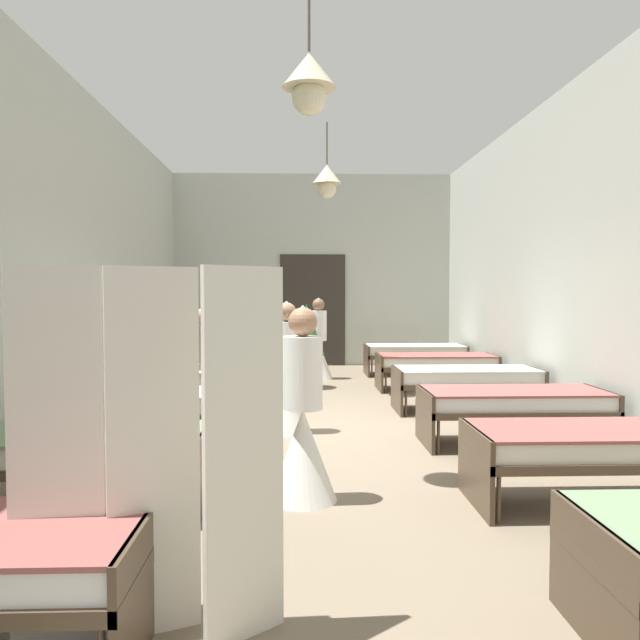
{
  "coord_description": "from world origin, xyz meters",
  "views": [
    {
      "loc": [
        -0.31,
        -7.28,
        1.58
      ],
      "look_at": [
        0.0,
        1.63,
        1.19
      ],
      "focal_mm": 35.09,
      "sensor_mm": 36.0,
      "label": 1
    }
  ],
  "objects_px": {
    "bed_right_row_2": "(514,403)",
    "bed_right_row_4": "(436,363)",
    "patient_seated_primary": "(203,346)",
    "nurse_near_aisle": "(318,350)",
    "privacy_screen": "(152,454)",
    "bed_right_row_1": "(599,446)",
    "potted_plant": "(307,337)",
    "bed_left_row_5": "(213,353)",
    "bed_right_row_5": "(415,352)",
    "bed_left_row_2": "(140,405)",
    "bed_left_row_3": "(175,380)",
    "nurse_mid_aisle": "(303,431)",
    "bed_right_row_3": "(466,378)",
    "nurse_far_aisle": "(287,386)",
    "bed_left_row_1": "(75,451)",
    "bed_left_row_4": "(198,364)"
  },
  "relations": [
    {
      "from": "bed_right_row_5",
      "to": "bed_left_row_4",
      "type": "bearing_deg",
      "value": -154.5
    },
    {
      "from": "bed_right_row_4",
      "to": "bed_left_row_3",
      "type": "bearing_deg",
      "value": -154.5
    },
    {
      "from": "bed_left_row_2",
      "to": "patient_seated_primary",
      "type": "xyz_separation_m",
      "value": [
        0.35,
        1.92,
        0.43
      ]
    },
    {
      "from": "bed_right_row_5",
      "to": "bed_right_row_1",
      "type": "bearing_deg",
      "value": -90.0
    },
    {
      "from": "bed_left_row_4",
      "to": "patient_seated_primary",
      "type": "distance_m",
      "value": 1.84
    },
    {
      "from": "bed_left_row_5",
      "to": "bed_right_row_5",
      "type": "relative_size",
      "value": 1.0
    },
    {
      "from": "bed_left_row_4",
      "to": "bed_left_row_1",
      "type": "bearing_deg",
      "value": -90.0
    },
    {
      "from": "bed_left_row_2",
      "to": "bed_left_row_3",
      "type": "bearing_deg",
      "value": 90.0
    },
    {
      "from": "bed_right_row_2",
      "to": "bed_right_row_4",
      "type": "relative_size",
      "value": 1.0
    },
    {
      "from": "bed_left_row_2",
      "to": "bed_left_row_5",
      "type": "distance_m",
      "value": 5.51
    },
    {
      "from": "bed_right_row_1",
      "to": "bed_left_row_2",
      "type": "height_order",
      "value": "same"
    },
    {
      "from": "bed_right_row_2",
      "to": "potted_plant",
      "type": "distance_m",
      "value": 4.49
    },
    {
      "from": "nurse_mid_aisle",
      "to": "privacy_screen",
      "type": "distance_m",
      "value": 2.02
    },
    {
      "from": "bed_left_row_3",
      "to": "nurse_mid_aisle",
      "type": "distance_m",
      "value": 3.88
    },
    {
      "from": "bed_left_row_2",
      "to": "bed_left_row_3",
      "type": "xyz_separation_m",
      "value": [
        0.0,
        1.84,
        0.0
      ]
    },
    {
      "from": "bed_right_row_1",
      "to": "nurse_far_aisle",
      "type": "height_order",
      "value": "nurse_far_aisle"
    },
    {
      "from": "bed_right_row_2",
      "to": "privacy_screen",
      "type": "height_order",
      "value": "privacy_screen"
    },
    {
      "from": "bed_right_row_5",
      "to": "potted_plant",
      "type": "bearing_deg",
      "value": -143.24
    },
    {
      "from": "bed_right_row_2",
      "to": "patient_seated_primary",
      "type": "distance_m",
      "value": 4.02
    },
    {
      "from": "bed_left_row_1",
      "to": "privacy_screen",
      "type": "distance_m",
      "value": 1.99
    },
    {
      "from": "bed_left_row_5",
      "to": "bed_right_row_5",
      "type": "bearing_deg",
      "value": 0.0
    },
    {
      "from": "bed_right_row_2",
      "to": "nurse_near_aisle",
      "type": "xyz_separation_m",
      "value": [
        -1.87,
        5.02,
        0.09
      ]
    },
    {
      "from": "bed_right_row_1",
      "to": "bed_left_row_5",
      "type": "relative_size",
      "value": 1.0
    },
    {
      "from": "patient_seated_primary",
      "to": "bed_right_row_4",
      "type": "bearing_deg",
      "value": 26.62
    },
    {
      "from": "nurse_near_aisle",
      "to": "potted_plant",
      "type": "distance_m",
      "value": 1.14
    },
    {
      "from": "nurse_mid_aisle",
      "to": "potted_plant",
      "type": "height_order",
      "value": "nurse_mid_aisle"
    },
    {
      "from": "nurse_mid_aisle",
      "to": "bed_right_row_3",
      "type": "bearing_deg",
      "value": 5.18
    },
    {
      "from": "patient_seated_primary",
      "to": "nurse_near_aisle",
      "type": "bearing_deg",
      "value": 62.17
    },
    {
      "from": "potted_plant",
      "to": "bed_right_row_3",
      "type": "bearing_deg",
      "value": -45.1
    },
    {
      "from": "bed_left_row_3",
      "to": "bed_left_row_1",
      "type": "bearing_deg",
      "value": -90.0
    },
    {
      "from": "potted_plant",
      "to": "nurse_far_aisle",
      "type": "bearing_deg",
      "value": -94.69
    },
    {
      "from": "bed_right_row_4",
      "to": "bed_left_row_5",
      "type": "height_order",
      "value": "same"
    },
    {
      "from": "nurse_mid_aisle",
      "to": "bed_left_row_4",
      "type": "bearing_deg",
      "value": 54.45
    },
    {
      "from": "nurse_far_aisle",
      "to": "bed_left_row_3",
      "type": "bearing_deg",
      "value": 150.44
    },
    {
      "from": "bed_right_row_5",
      "to": "privacy_screen",
      "type": "xyz_separation_m",
      "value": [
        -2.9,
        -9.05,
        0.41
      ]
    },
    {
      "from": "patient_seated_primary",
      "to": "bed_left_row_5",
      "type": "bearing_deg",
      "value": 95.56
    },
    {
      "from": "bed_right_row_4",
      "to": "nurse_far_aisle",
      "type": "distance_m",
      "value": 3.84
    },
    {
      "from": "bed_right_row_2",
      "to": "bed_right_row_4",
      "type": "distance_m",
      "value": 3.68
    },
    {
      "from": "privacy_screen",
      "to": "bed_right_row_1",
      "type": "bearing_deg",
      "value": 8.63
    },
    {
      "from": "bed_right_row_1",
      "to": "patient_seated_primary",
      "type": "xyz_separation_m",
      "value": [
        -3.5,
        3.76,
        0.43
      ]
    },
    {
      "from": "patient_seated_primary",
      "to": "privacy_screen",
      "type": "relative_size",
      "value": 0.47
    },
    {
      "from": "bed_left_row_3",
      "to": "bed_right_row_5",
      "type": "distance_m",
      "value": 5.32
    },
    {
      "from": "bed_left_row_5",
      "to": "patient_seated_primary",
      "type": "height_order",
      "value": "patient_seated_primary"
    },
    {
      "from": "bed_right_row_5",
      "to": "nurse_far_aisle",
      "type": "bearing_deg",
      "value": -116.01
    },
    {
      "from": "bed_right_row_3",
      "to": "nurse_far_aisle",
      "type": "distance_m",
      "value": 2.65
    },
    {
      "from": "bed_left_row_4",
      "to": "nurse_mid_aisle",
      "type": "bearing_deg",
      "value": -72.86
    },
    {
      "from": "bed_right_row_2",
      "to": "bed_left_row_4",
      "type": "xyz_separation_m",
      "value": [
        -3.85,
        3.68,
        0.0
      ]
    },
    {
      "from": "bed_right_row_2",
      "to": "privacy_screen",
      "type": "bearing_deg",
      "value": -129.37
    },
    {
      "from": "bed_right_row_2",
      "to": "nurse_mid_aisle",
      "type": "bearing_deg",
      "value": -142.83
    },
    {
      "from": "bed_right_row_1",
      "to": "bed_left_row_4",
      "type": "relative_size",
      "value": 1.0
    }
  ]
}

